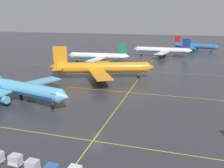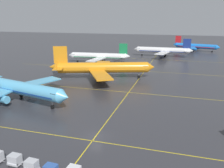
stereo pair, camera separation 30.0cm
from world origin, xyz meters
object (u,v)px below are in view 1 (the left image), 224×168
airliner_second_row (101,68)px  airliner_far_right_stand (194,46)px  airliner_front_gate (16,88)px  airliner_third_row (99,56)px  baggage_cart_row_middle (15,160)px  baggage_cart_row_fourth (32,166)px  airliner_far_left_stand (162,50)px

airliner_second_row → airliner_far_right_stand: (38.24, 94.95, -0.87)m
airliner_front_gate → airliner_far_right_stand: 137.09m
airliner_third_row → baggage_cart_row_middle: (17.10, -89.32, -2.57)m
baggage_cart_row_middle → baggage_cart_row_fourth: bearing=-8.8°
airliner_second_row → airliner_far_left_stand: 64.89m
airliner_front_gate → baggage_cart_row_middle: 33.50m
airliner_far_left_stand → baggage_cart_row_middle: bearing=-96.4°
airliner_front_gate → baggage_cart_row_middle: airliner_front_gate is taller
airliner_third_row → airliner_far_right_stand: size_ratio=1.04×
airliner_second_row → airliner_far_right_stand: bearing=68.1°
airliner_third_row → baggage_cart_row_middle: 90.98m
baggage_cart_row_middle → baggage_cart_row_fourth: (3.53, -0.55, 0.00)m
airliner_front_gate → baggage_cart_row_fourth: size_ratio=13.41×
airliner_far_right_stand → baggage_cart_row_fourth: 156.40m
baggage_cart_row_middle → airliner_far_left_stand: bearing=83.6°
airliner_second_row → airliner_far_right_stand: 102.37m
airliner_second_row → airliner_far_left_stand: airliner_second_row is taller
baggage_cart_row_fourth → airliner_third_row: bearing=102.9°
airliner_front_gate → airliner_second_row: (15.14, 31.32, 0.38)m
baggage_cart_row_middle → baggage_cart_row_fourth: 3.57m
airliner_far_right_stand → baggage_cart_row_fourth: airliner_far_right_stand is taller
airliner_second_row → airliner_third_row: 33.63m
airliner_far_left_stand → airliner_far_right_stand: 38.31m
airliner_third_row → baggage_cart_row_fourth: size_ratio=12.11×
airliner_far_right_stand → baggage_cart_row_fourth: (-29.82, -153.51, -2.49)m
airliner_third_row → airliner_far_right_stand: (50.45, 63.63, -0.08)m
airliner_second_row → airliner_third_row: airliner_second_row is taller
airliner_front_gate → airliner_second_row: size_ratio=0.93×
airliner_front_gate → baggage_cart_row_middle: size_ratio=13.41×
airliner_second_row → baggage_cart_row_fourth: size_ratio=14.40×
airliner_second_row → airliner_far_left_stand: bearing=73.6°
airliner_front_gate → baggage_cart_row_middle: bearing=-53.1°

